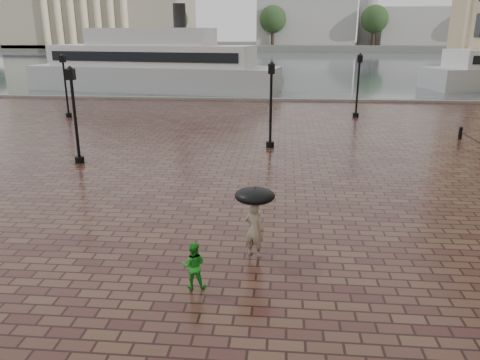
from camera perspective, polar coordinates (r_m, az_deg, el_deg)
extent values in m
plane|color=#3B1E1B|center=(12.91, -11.93, -10.48)|extent=(300.00, 300.00, 0.00)
plane|color=#444E52|center=(103.07, 3.29, 14.31)|extent=(240.00, 240.00, 0.00)
cube|color=slate|center=(43.41, 0.38, 9.72)|extent=(80.00, 0.60, 0.30)
cube|color=#4C4C47|center=(170.95, 4.15, 15.95)|extent=(300.00, 60.00, 2.00)
cube|color=gray|center=(166.60, -16.32, 19.08)|extent=(55.00, 30.00, 22.00)
cube|color=gray|center=(160.99, 7.89, 18.59)|extent=(30.00, 22.00, 14.00)
cube|color=gray|center=(166.08, 20.59, 17.13)|extent=(25.00, 22.00, 11.00)
cylinder|color=gray|center=(163.09, 15.39, 19.19)|extent=(6.00, 6.00, 20.00)
cylinder|color=#2D2119|center=(161.88, -18.69, 16.08)|extent=(1.00, 1.00, 8.00)
sphere|color=#203418|center=(161.90, -18.89, 18.02)|extent=(8.00, 8.00, 8.00)
cylinder|color=#2D2119|center=(152.60, -7.86, 16.77)|extent=(1.00, 1.00, 8.00)
sphere|color=#203418|center=(152.63, -7.95, 18.83)|extent=(8.00, 8.00, 8.00)
cylinder|color=#2D2119|center=(148.89, 3.99, 16.86)|extent=(1.00, 1.00, 8.00)
sphere|color=#203418|center=(148.92, 4.03, 18.98)|extent=(8.00, 8.00, 8.00)
cylinder|color=#2D2119|center=(151.17, 15.91, 16.28)|extent=(1.00, 1.00, 8.00)
sphere|color=#203418|center=(151.19, 16.09, 18.35)|extent=(8.00, 8.00, 8.00)
cylinder|color=#2D2119|center=(159.17, 26.96, 15.13)|extent=(1.00, 1.00, 8.00)
sphere|color=#203418|center=(159.19, 27.24, 17.09)|extent=(8.00, 8.00, 8.00)
cylinder|color=black|center=(30.25, 25.27, 5.11)|extent=(0.20, 0.20, 0.60)
sphere|color=black|center=(30.19, 25.35, 5.70)|extent=(0.22, 0.22, 0.22)
cylinder|color=black|center=(23.69, -18.97, 2.38)|extent=(0.44, 0.44, 0.30)
cylinder|color=black|center=(23.30, -19.42, 6.77)|extent=(0.14, 0.14, 4.00)
cube|color=black|center=(23.02, -19.97, 12.02)|extent=(0.35, 0.35, 0.50)
sphere|color=beige|center=(23.02, -19.97, 12.02)|extent=(0.28, 0.28, 0.28)
cylinder|color=black|center=(25.52, 3.68, 4.37)|extent=(0.44, 0.44, 0.30)
cylinder|color=black|center=(25.16, 3.76, 8.47)|extent=(0.14, 0.14, 4.00)
cube|color=black|center=(24.91, 3.87, 13.36)|extent=(0.35, 0.35, 0.50)
sphere|color=beige|center=(24.91, 3.87, 13.36)|extent=(0.28, 0.28, 0.28)
cylinder|color=black|center=(36.83, -20.15, 7.45)|extent=(0.44, 0.44, 0.30)
cylinder|color=black|center=(36.58, -20.45, 10.30)|extent=(0.14, 0.14, 4.00)
cube|color=black|center=(36.41, -20.82, 13.64)|extent=(0.35, 0.35, 0.50)
sphere|color=beige|center=(36.41, -20.82, 13.64)|extent=(0.28, 0.28, 0.28)
cylinder|color=black|center=(35.73, 13.92, 7.73)|extent=(0.44, 0.44, 0.30)
cylinder|color=black|center=(35.47, 14.14, 10.67)|extent=(0.14, 0.14, 4.00)
cube|color=black|center=(35.30, 14.41, 14.13)|extent=(0.35, 0.35, 0.50)
sphere|color=beige|center=(35.30, 14.41, 14.13)|extent=(0.28, 0.28, 0.28)
imported|color=gray|center=(12.97, 1.77, -6.06)|extent=(0.68, 0.58, 1.58)
imported|color=#1C9720|center=(11.57, -5.67, -10.33)|extent=(0.61, 0.49, 1.19)
cube|color=#B8B8B8|center=(51.43, -10.47, 12.10)|extent=(27.07, 10.61, 2.53)
cube|color=silver|center=(51.27, -10.61, 14.68)|extent=(21.73, 8.90, 2.11)
cube|color=silver|center=(51.21, -10.74, 16.80)|extent=(13.29, 6.88, 1.69)
cylinder|color=black|center=(49.97, -7.39, 19.12)|extent=(1.27, 1.27, 2.53)
cube|color=black|center=(48.75, -12.04, 14.46)|extent=(19.79, 3.42, 0.95)
cube|color=black|center=(53.81, -9.32, 14.88)|extent=(19.79, 3.42, 0.95)
cylinder|color=black|center=(12.76, 1.80, -3.79)|extent=(0.02, 0.02, 0.95)
ellipsoid|color=black|center=(12.61, 1.81, -1.93)|extent=(1.10, 1.10, 0.39)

